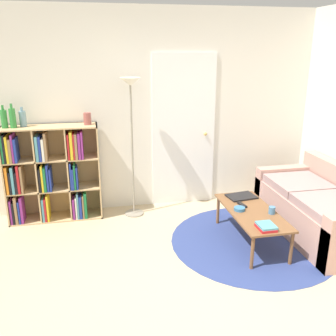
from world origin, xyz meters
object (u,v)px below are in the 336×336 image
bookshelf (49,174)px  laptop (241,196)px  bottle_left (4,119)px  bottle_right (23,119)px  coffee_table (252,214)px  cup (272,210)px  bottle_middle (13,118)px  floor_lamp (131,106)px  couch (323,210)px  vase_on_shelf (87,119)px  bowl (239,209)px

bookshelf → laptop: bearing=-17.2°
laptop → bottle_left: 2.94m
bottle_right → coffee_table: bearing=-24.5°
cup → bottle_middle: (-2.76, 1.19, 0.90)m
bookshelf → coffee_table: size_ratio=1.08×
bookshelf → laptop: (2.27, -0.71, -0.21)m
coffee_table → cup: (0.18, -0.11, 0.08)m
floor_lamp → cup: size_ratio=21.96×
bookshelf → cup: bookshelf is taller
couch → bottle_middle: size_ratio=5.91×
cup → laptop: bearing=105.7°
couch → laptop: bearing=158.8°
bottle_middle → coffee_table: bearing=-22.6°
couch → laptop: couch is taller
laptop → bottle_right: bottle_right is taller
bookshelf → couch: size_ratio=0.72×
bookshelf → couch: (3.15, -1.05, -0.32)m
cup → bottle_left: size_ratio=0.30×
bottle_left → vase_on_shelf: 0.95m
vase_on_shelf → coffee_table: bearing=-32.4°
vase_on_shelf → couch: bearing=-21.6°
coffee_table → bottle_middle: bottle_middle is taller
laptop → bottle_right: 2.77m
coffee_table → vase_on_shelf: size_ratio=7.64×
floor_lamp → cup: floor_lamp is taller
vase_on_shelf → bottle_right: bearing=177.8°
bowl → bottle_left: bottle_left is taller
cup → bottle_middle: size_ratio=0.28×
floor_lamp → bowl: (1.07, -0.97, -1.03)m
floor_lamp → coffee_table: floor_lamp is taller
bottle_right → vase_on_shelf: 0.75m
bottle_right → cup: bearing=-25.1°
bookshelf → couch: bookshelf is taller
coffee_table → bottle_middle: (-2.58, 1.07, 0.97)m
couch → cup: bearing=-167.3°
floor_lamp → bottle_right: (-1.28, 0.12, -0.13)m
bookshelf → bowl: (2.11, -1.06, -0.20)m
cup → bookshelf: bearing=153.3°
coffee_table → bottle_middle: bearing=157.4°
vase_on_shelf → floor_lamp: bearing=-9.4°
coffee_table → laptop: bearing=85.0°
coffee_table → bowl: 0.15m
laptop → bottle_left: (-2.71, 0.69, 0.92)m
bookshelf → bottle_right: bearing=173.4°
couch → bottle_middle: (-3.49, 1.02, 1.04)m
bookshelf → bowl: bookshelf is taller
bowl → cup: bearing=-26.0°
bottle_right → floor_lamp: bearing=-5.2°
floor_lamp → bottle_right: floor_lamp is taller
coffee_table → floor_lamp: bearing=139.9°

